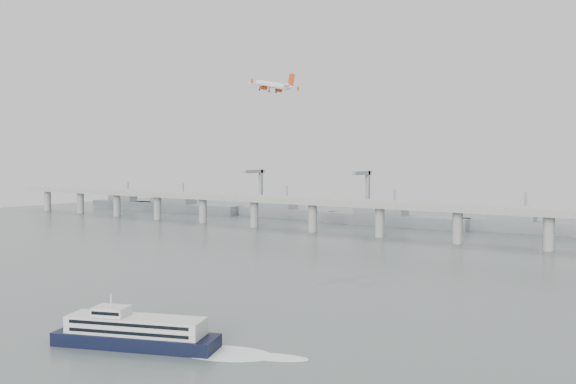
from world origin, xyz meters
The scene contains 5 objects.
ground centered at (0.00, 0.00, 0.00)m, with size 900.00×900.00×0.00m, color #556360.
bridge centered at (-1.15, 200.00, 17.65)m, with size 800.00×22.00×23.90m.
distant_fleet centered at (-155.36, 265.08, 6.22)m, with size 453.00×60.90×40.00m.
ferry centered at (16.93, -39.88, 3.73)m, with size 69.62×32.67×13.74m.
airliner centered at (-43.01, 104.22, 86.58)m, with size 32.20×29.74×8.56m.
Camera 1 is at (139.63, -146.84, 49.34)m, focal length 38.00 mm.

